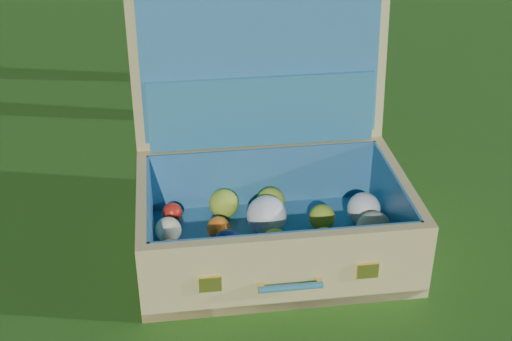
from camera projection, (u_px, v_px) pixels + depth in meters
The scene contains 2 objects.
ground at pixel (240, 265), 1.65m from camera, with size 60.00×60.00×0.00m, color #215114.
suitcase at pixel (271, 175), 1.68m from camera, with size 0.76×0.69×0.60m.
Camera 1 is at (-0.64, -1.16, 1.02)m, focal length 50.00 mm.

